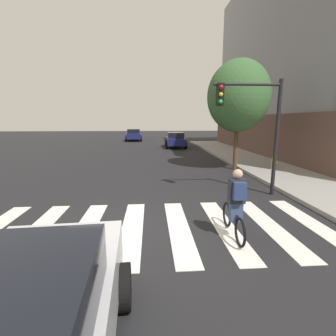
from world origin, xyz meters
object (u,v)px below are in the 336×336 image
at_px(cyclist, 236,204).
at_px(street_tree_near, 238,96).
at_px(sedan_mid, 175,140).
at_px(traffic_light_near, 256,118).
at_px(sedan_far, 134,135).
at_px(fire_hydrant, 274,162).

xyz_separation_m(cyclist, street_tree_near, (2.85, 8.10, 3.22)).
distance_m(sedan_mid, traffic_light_near, 16.81).
distance_m(traffic_light_near, street_tree_near, 5.09).
relative_size(cyclist, traffic_light_near, 0.41).
relative_size(sedan_mid, sedan_far, 0.96).
distance_m(traffic_light_near, fire_hydrant, 5.42).
bearing_deg(fire_hydrant, traffic_light_near, -126.55).
height_order(fire_hydrant, street_tree_near, street_tree_near).
xyz_separation_m(sedan_mid, cyclist, (-0.61, -19.91, 0.04)).
bearing_deg(fire_hydrant, cyclist, -123.10).
height_order(sedan_mid, street_tree_near, street_tree_near).
height_order(sedan_far, cyclist, cyclist).
bearing_deg(street_tree_near, sedan_far, 109.13).
xyz_separation_m(sedan_far, cyclist, (4.32, -28.76, 0.01)).
height_order(sedan_mid, traffic_light_near, traffic_light_near).
xyz_separation_m(traffic_light_near, street_tree_near, (1.07, 4.83, 1.20)).
bearing_deg(traffic_light_near, sedan_mid, 94.02).
bearing_deg(street_tree_near, traffic_light_near, -102.46).
relative_size(traffic_light_near, street_tree_near, 0.70).
xyz_separation_m(cyclist, fire_hydrant, (4.69, 7.20, -0.31)).
bearing_deg(sedan_mid, traffic_light_near, -85.98).
xyz_separation_m(sedan_mid, fire_hydrant, (4.08, -12.71, -0.27)).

